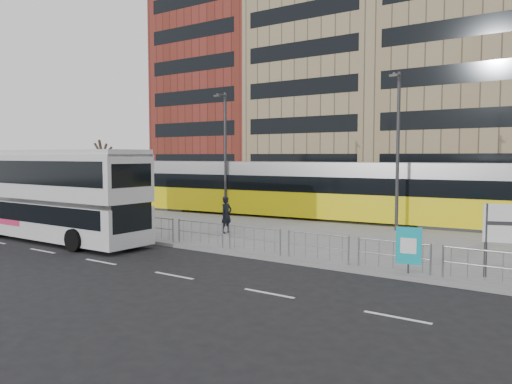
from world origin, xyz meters
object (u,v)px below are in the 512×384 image
Objects in this scene: pedestrian at (226,215)px; traffic_light_west at (93,191)px; bare_tree at (102,139)px; lamp_post_west at (225,149)px; lamp_post_east at (398,145)px; double_decker_bus at (55,192)px; tram at (294,189)px; ad_panel at (409,246)px.

traffic_light_west is (-8.57, -1.87, 1.01)m from pedestrian.
bare_tree reaches higher than traffic_light_west.
lamp_post_west is 1.13× the size of bare_tree.
pedestrian is at bearing 18.38° from traffic_light_west.
traffic_light_west is 17.68m from lamp_post_east.
lamp_post_east is (13.14, 11.94, 2.37)m from double_decker_bus.
lamp_post_east is at bearing 1.50° from bare_tree.
lamp_post_east is (11.89, -0.06, 0.12)m from lamp_post_west.
traffic_light_west is 0.36× the size of lamp_post_east.
double_decker_bus is at bearing -95.97° from lamp_post_west.
bare_tree is at bearing 144.73° from traffic_light_west.
tram is 8.08m from pedestrian.
bare_tree is at bearing -176.72° from lamp_post_west.
traffic_light_west is (-19.34, 1.71, 1.03)m from ad_panel.
double_decker_bus is 1.53× the size of bare_tree.
lamp_post_east is (-3.73, 9.55, 3.70)m from ad_panel.
pedestrian is 8.52m from lamp_post_west.
double_decker_bus is 6.96× the size of ad_panel.
ad_panel is 11.35m from pedestrian.
bare_tree is (-27.54, 8.92, 4.46)m from ad_panel.
pedestrian is (-10.77, 3.57, 0.02)m from ad_panel.
bare_tree is (-16.19, -2.66, 3.58)m from tram.
pedestrian is at bearing -17.70° from bare_tree.
ad_panel is (11.35, -11.59, -0.89)m from tram.
ad_panel is 18.68m from lamp_post_west.
double_decker_bus is at bearing -116.61° from tram.
pedestrian is at bearing 44.11° from double_decker_bus.
tram is at bearing 124.09° from ad_panel.
double_decker_bus is 1.32× the size of lamp_post_east.
ad_panel is 0.22× the size of bare_tree.
traffic_light_west is at bearing -115.27° from lamp_post_west.
lamp_post_east is at bearing -20.06° from tram.
bare_tree is (-8.20, 7.22, 3.44)m from traffic_light_west.
double_decker_bus is at bearing 177.77° from ad_panel.
traffic_light_west is at bearing -134.04° from tram.
lamp_post_west is at bearing 179.71° from lamp_post_east.
ad_panel is (16.87, 2.40, -1.33)m from double_decker_bus.
ad_panel is 29.29m from bare_tree.
tram is at bearing 24.93° from lamp_post_west.
ad_panel is 10.89m from lamp_post_east.
lamp_post_west is (3.73, 7.90, 2.55)m from traffic_light_west.
ad_panel is at bearing -31.60° from lamp_post_west.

